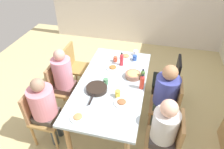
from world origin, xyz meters
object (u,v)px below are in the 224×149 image
person_0 (44,106)px  person_1 (64,77)px  cup_2 (106,82)px  chair_5 (168,139)px  bottle_0 (142,82)px  plate_2 (126,56)px  chair_4 (75,65)px  cup_4 (118,94)px  chair_1 (61,86)px  cup_1 (115,59)px  plate_0 (122,102)px  chair_2 (170,78)px  bottle_2 (143,75)px  chair_3 (169,104)px  person_5 (163,129)px  bottle_1 (122,59)px  cup_3 (135,58)px  bowl_0 (133,75)px  chair_0 (41,114)px  serving_pan (97,89)px  dining_table (112,87)px  plate_1 (78,117)px  plate_3 (113,68)px  cup_0 (136,53)px  person_3 (165,92)px

person_0 → person_1: bearing=179.9°
cup_2 → chair_5: bearing=59.0°
bottle_0 → plate_2: bearing=-154.0°
chair_4 → cup_4: bearing=48.6°
chair_1 → person_1: person_1 is taller
person_1 → cup_1: 0.90m
plate_0 → chair_2: bearing=147.4°
cup_2 → bottle_0: size_ratio=0.45×
person_1 → bottle_2: (-0.18, 1.20, 0.12)m
chair_3 → person_0: bearing=-69.2°
person_5 → cup_2: 1.04m
chair_3 → cup_4: bearing=-69.5°
plate_2 → bottle_1: size_ratio=1.02×
plate_0 → cup_3: 1.06m
bowl_0 → bottle_1: size_ratio=1.02×
person_1 → cup_2: size_ratio=11.23×
cup_4 → cup_2: bearing=-133.7°
cup_3 → plate_2: bearing=-110.7°
person_1 → chair_3: bearing=90.0°
person_1 → cup_2: 0.70m
person_0 → bottle_2: (-0.80, 1.20, 0.14)m
chair_0 → cup_3: (-1.31, 1.10, 0.28)m
chair_3 → serving_pan: size_ratio=1.89×
dining_table → chair_1: chair_1 is taller
person_1 → cup_3: size_ratio=11.11×
plate_1 → chair_0: bearing=-101.6°
bottle_1 → plate_2: bearing=175.3°
chair_4 → plate_2: chair_4 is taller
chair_0 → chair_1: size_ratio=1.00×
bottle_0 → plate_3: bearing=-126.4°
plate_1 → cup_0: bearing=163.6°
bowl_0 → bottle_1: bottle_1 is taller
cup_3 → plate_0: bearing=-0.5°
cup_1 → chair_4: bearing=-94.2°
person_0 → plate_3: person_0 is taller
chair_3 → chair_4: size_ratio=1.00×
bowl_0 → serving_pan: bowl_0 is taller
person_3 → bowl_0: bearing=-112.3°
bowl_0 → plate_2: bearing=-158.3°
plate_3 → serving_pan: (0.57, -0.10, 0.02)m
chair_4 → person_5: (1.25, 1.64, 0.18)m
person_3 → person_5: (0.62, -0.00, -0.02)m
chair_1 → cup_0: (-0.84, 1.10, 0.28)m
plate_1 → cup_3: 1.51m
bowl_0 → chair_3: bearing=70.8°
chair_1 → cup_4: bearing=75.1°
chair_4 → cup_0: 1.15m
chair_2 → chair_4: (0.00, -1.74, 0.00)m
cup_0 → chair_4: bearing=-78.7°
cup_2 → cup_4: size_ratio=0.97×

